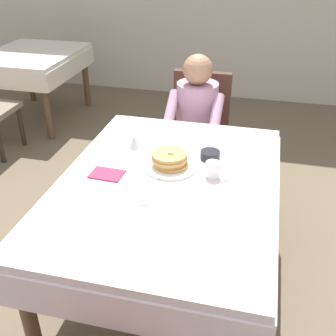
{
  "coord_description": "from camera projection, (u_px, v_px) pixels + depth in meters",
  "views": [
    {
      "loc": [
        0.43,
        -1.73,
        1.85
      ],
      "look_at": [
        -0.01,
        0.04,
        0.79
      ],
      "focal_mm": 43.79,
      "sensor_mm": 36.0,
      "label": 1
    }
  ],
  "objects": [
    {
      "name": "cup_coffee",
      "position": [
        213.0,
        170.0,
        2.1
      ],
      "size": [
        0.11,
        0.08,
        0.08
      ],
      "color": "white",
      "rests_on": "dining_table_main"
    },
    {
      "name": "dining_table_main",
      "position": [
        168.0,
        195.0,
        2.14
      ],
      "size": [
        1.12,
        1.52,
        0.74
      ],
      "color": "silver",
      "rests_on": "ground"
    },
    {
      "name": "diner_person",
      "position": [
        196.0,
        117.0,
        2.99
      ],
      "size": [
        0.4,
        0.43,
        1.12
      ],
      "rotation": [
        0.0,
        0.0,
        3.14
      ],
      "color": "#B2849E",
      "rests_on": "ground"
    },
    {
      "name": "breakfast_stack",
      "position": [
        170.0,
        159.0,
        2.18
      ],
      "size": [
        0.2,
        0.2,
        0.08
      ],
      "color": "tan",
      "rests_on": "plate_breakfast"
    },
    {
      "name": "background_table_far",
      "position": [
        33.0,
        63.0,
        4.36
      ],
      "size": [
        0.92,
        1.12,
        0.74
      ],
      "color": "silver",
      "rests_on": "ground"
    },
    {
      "name": "bowl_butter",
      "position": [
        210.0,
        155.0,
        2.28
      ],
      "size": [
        0.11,
        0.11,
        0.04
      ],
      "primitive_type": "cylinder",
      "color": "black",
      "rests_on": "dining_table_main"
    },
    {
      "name": "spoon_near_edge",
      "position": [
        152.0,
        205.0,
        1.9
      ],
      "size": [
        0.15,
        0.04,
        0.0
      ],
      "primitive_type": "cube",
      "rotation": [
        0.0,
        0.0,
        0.18
      ],
      "color": "silver",
      "rests_on": "dining_table_main"
    },
    {
      "name": "ground_plane",
      "position": [
        168.0,
        284.0,
        2.47
      ],
      "size": [
        14.0,
        14.0,
        0.0
      ],
      "primitive_type": "plane",
      "color": "brown"
    },
    {
      "name": "fork_left_of_plate",
      "position": [
        136.0,
        165.0,
        2.23
      ],
      "size": [
        0.03,
        0.18,
        0.0
      ],
      "primitive_type": "cube",
      "rotation": [
        0.0,
        0.0,
        1.49
      ],
      "color": "silver",
      "rests_on": "dining_table_main"
    },
    {
      "name": "napkin_folded",
      "position": [
        107.0,
        174.0,
        2.14
      ],
      "size": [
        0.18,
        0.13,
        0.01
      ],
      "primitive_type": "cube",
      "rotation": [
        0.0,
        0.0,
        -0.05
      ],
      "color": "#8C2D4C",
      "rests_on": "dining_table_main"
    },
    {
      "name": "chair_diner",
      "position": [
        199.0,
        126.0,
        3.19
      ],
      "size": [
        0.44,
        0.45,
        0.93
      ],
      "rotation": [
        0.0,
        0.0,
        3.14
      ],
      "color": "#4C2D23",
      "rests_on": "ground"
    },
    {
      "name": "syrup_pitcher",
      "position": [
        134.0,
        142.0,
        2.39
      ],
      "size": [
        0.08,
        0.08,
        0.07
      ],
      "color": "silver",
      "rests_on": "dining_table_main"
    },
    {
      "name": "plate_breakfast",
      "position": [
        171.0,
        166.0,
        2.2
      ],
      "size": [
        0.28,
        0.28,
        0.02
      ],
      "primitive_type": "cylinder",
      "color": "white",
      "rests_on": "dining_table_main"
    },
    {
      "name": "knife_right_of_plate",
      "position": [
        205.0,
        174.0,
        2.15
      ],
      "size": [
        0.03,
        0.2,
        0.0
      ],
      "primitive_type": "cube",
      "rotation": [
        0.0,
        0.0,
        1.66
      ],
      "color": "silver",
      "rests_on": "dining_table_main"
    }
  ]
}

